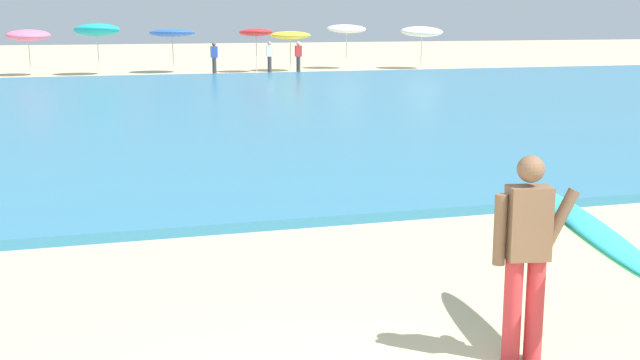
% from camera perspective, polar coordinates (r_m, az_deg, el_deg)
% --- Properties ---
extents(sea, '(120.00, 28.00, 0.14)m').
position_cam_1_polar(sea, '(24.35, -12.07, 4.82)').
color(sea, teal).
rests_on(sea, ground).
extents(surfer_with_board, '(1.18, 2.59, 1.73)m').
position_cam_1_polar(surfer_with_board, '(6.80, 16.48, -4.06)').
color(surfer_with_board, red).
rests_on(surfer_with_board, ground).
extents(beach_umbrella_2, '(2.04, 2.06, 2.22)m').
position_cam_1_polar(beach_umbrella_2, '(41.09, -19.93, 9.59)').
color(beach_umbrella_2, beige).
rests_on(beach_umbrella_2, ground).
extents(beach_umbrella_3, '(2.16, 2.21, 2.54)m').
position_cam_1_polar(beach_umbrella_3, '(40.62, -15.49, 10.18)').
color(beach_umbrella_3, beige).
rests_on(beach_umbrella_3, ground).
extents(beach_umbrella_4, '(2.27, 2.28, 2.22)m').
position_cam_1_polar(beach_umbrella_4, '(41.41, -10.39, 10.19)').
color(beach_umbrella_4, beige).
rests_on(beach_umbrella_4, ground).
extents(beach_umbrella_5, '(1.71, 1.73, 2.23)m').
position_cam_1_polar(beach_umbrella_5, '(41.21, -4.54, 10.36)').
color(beach_umbrella_5, beige).
rests_on(beach_umbrella_5, ground).
extents(beach_umbrella_6, '(2.08, 2.09, 2.04)m').
position_cam_1_polar(beach_umbrella_6, '(42.07, -2.11, 10.18)').
color(beach_umbrella_6, beige).
rests_on(beach_umbrella_6, ground).
extents(beach_umbrella_7, '(2.10, 2.12, 2.42)m').
position_cam_1_polar(beach_umbrella_7, '(44.10, 1.89, 10.63)').
color(beach_umbrella_7, beige).
rests_on(beach_umbrella_7, ground).
extents(beach_umbrella_8, '(2.27, 2.30, 2.32)m').
position_cam_1_polar(beach_umbrella_8, '(44.33, 7.20, 10.36)').
color(beach_umbrella_8, beige).
rests_on(beach_umbrella_8, ground).
extents(beachgoer_near_row_left, '(0.32, 0.20, 1.58)m').
position_cam_1_polar(beachgoer_near_row_left, '(40.22, -3.59, 8.71)').
color(beachgoer_near_row_left, '#383842').
rests_on(beachgoer_near_row_left, ground).
extents(beachgoer_near_row_mid, '(0.32, 0.20, 1.58)m').
position_cam_1_polar(beachgoer_near_row_mid, '(40.02, -1.54, 8.71)').
color(beachgoer_near_row_mid, '#383842').
rests_on(beachgoer_near_row_mid, ground).
extents(beachgoer_near_row_right, '(0.32, 0.20, 1.58)m').
position_cam_1_polar(beachgoer_near_row_right, '(39.39, -7.49, 8.58)').
color(beachgoer_near_row_right, '#383842').
rests_on(beachgoer_near_row_right, ground).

